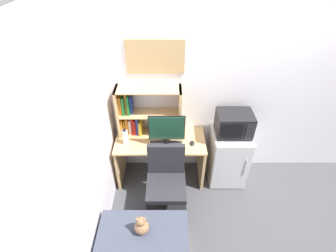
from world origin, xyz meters
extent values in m
cube|color=silver|center=(0.40, 0.02, 1.30)|extent=(6.40, 0.04, 2.60)
cube|color=silver|center=(-1.62, -1.60, 1.30)|extent=(0.04, 4.40, 2.60)
cube|color=tan|center=(-0.96, -0.28, 0.71)|extent=(1.19, 0.56, 0.03)
cube|color=tan|center=(-1.53, -0.28, 0.35)|extent=(0.04, 0.50, 0.69)
cube|color=tan|center=(-0.38, -0.28, 0.35)|extent=(0.04, 0.50, 0.69)
cube|color=tan|center=(-1.49, -0.13, 1.06)|extent=(0.03, 0.26, 0.68)
cube|color=tan|center=(-0.70, -0.13, 1.06)|extent=(0.03, 0.26, 0.68)
cube|color=tan|center=(-1.10, -0.13, 1.40)|extent=(0.82, 0.26, 0.01)
cube|color=tan|center=(-1.10, -0.13, 1.04)|extent=(0.75, 0.26, 0.01)
cube|color=orange|center=(-1.46, -0.12, 0.85)|extent=(0.02, 0.22, 0.25)
cube|color=gold|center=(-1.44, -0.11, 0.83)|extent=(0.02, 0.18, 0.22)
cube|color=orange|center=(-1.40, -0.10, 0.84)|extent=(0.03, 0.17, 0.25)
cube|color=silver|center=(-1.36, -0.10, 0.83)|extent=(0.03, 0.16, 0.22)
cube|color=#B21E1E|center=(-1.33, -0.10, 0.86)|extent=(0.03, 0.18, 0.28)
cube|color=#B21E1E|center=(-1.30, -0.10, 0.83)|extent=(0.03, 0.17, 0.23)
cube|color=navy|center=(-1.26, -0.11, 0.86)|extent=(0.03, 0.18, 0.28)
cube|color=gold|center=(-1.22, -0.11, 0.83)|extent=(0.04, 0.20, 0.21)
cube|color=orange|center=(-1.46, -0.10, 1.17)|extent=(0.04, 0.17, 0.25)
cube|color=#197233|center=(-1.41, -0.11, 1.18)|extent=(0.03, 0.19, 0.25)
cube|color=orange|center=(-1.38, -0.10, 1.20)|extent=(0.03, 0.14, 0.31)
cube|color=#197233|center=(-1.35, -0.11, 1.19)|extent=(0.03, 0.19, 0.27)
cube|color=navy|center=(-1.32, -0.10, 1.18)|extent=(0.03, 0.15, 0.25)
cylinder|color=black|center=(-0.87, -0.38, 0.73)|extent=(0.18, 0.18, 0.02)
cylinder|color=black|center=(-0.87, -0.38, 0.78)|extent=(0.04, 0.04, 0.09)
cube|color=black|center=(-0.87, -0.38, 0.99)|extent=(0.45, 0.01, 0.36)
cube|color=#193D2D|center=(-0.87, -0.38, 0.99)|extent=(0.43, 0.02, 0.34)
cube|color=#333338|center=(-0.88, -0.39, 0.73)|extent=(0.42, 0.14, 0.02)
ellipsoid|color=black|center=(-0.54, -0.37, 0.74)|extent=(0.06, 0.10, 0.03)
cylinder|color=silver|center=(-1.40, -0.35, 0.82)|extent=(0.07, 0.07, 0.20)
cylinder|color=black|center=(-1.40, -0.35, 0.93)|extent=(0.04, 0.04, 0.02)
cube|color=silver|center=(-0.02, -0.26, 0.41)|extent=(0.49, 0.50, 0.82)
cube|color=silver|center=(-0.02, -0.52, 0.41)|extent=(0.47, 0.01, 0.79)
cylinder|color=#B2B2B7|center=(0.16, -0.53, 0.45)|extent=(0.01, 0.01, 0.29)
cube|color=black|center=(-0.02, -0.26, 0.97)|extent=(0.44, 0.34, 0.31)
cube|color=black|center=(-0.08, -0.44, 0.97)|extent=(0.27, 0.01, 0.24)
cube|color=black|center=(0.14, -0.44, 0.97)|extent=(0.11, 0.01, 0.25)
cylinder|color=black|center=(-0.88, -0.87, 0.02)|extent=(0.54, 0.54, 0.04)
cylinder|color=black|center=(-0.88, -0.87, 0.24)|extent=(0.04, 0.04, 0.45)
cube|color=#232328|center=(-0.88, -0.87, 0.49)|extent=(0.47, 0.47, 0.07)
cube|color=#232328|center=(-0.88, -0.65, 0.74)|extent=(0.44, 0.06, 0.43)
cube|color=#383D4C|center=(-1.11, -1.55, 0.31)|extent=(0.92, 0.70, 0.38)
sphere|color=#846042|center=(-1.11, -1.44, 0.57)|extent=(0.15, 0.15, 0.15)
sphere|color=#846042|center=(-1.11, -1.44, 0.67)|extent=(0.09, 0.09, 0.09)
sphere|color=#846042|center=(-1.15, -1.44, 0.71)|extent=(0.03, 0.03, 0.03)
sphere|color=#846042|center=(-1.08, -1.44, 0.71)|extent=(0.03, 0.03, 0.03)
cube|color=tan|center=(-1.00, -0.01, 1.76)|extent=(0.69, 0.02, 0.41)
camera|label=1|loc=(-0.85, -2.79, 2.86)|focal=26.58mm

